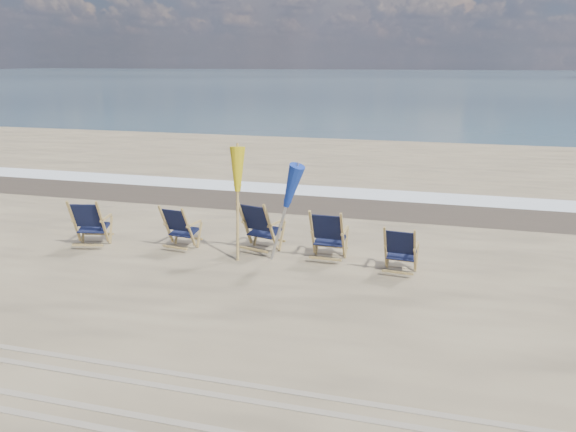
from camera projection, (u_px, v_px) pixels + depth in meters
name	position (u px, v px, depth m)	size (l,w,h in m)	color
ocean	(434.00, 78.00, 127.94)	(400.00, 400.00, 0.00)	#3D5765
surf_foam	(342.00, 192.00, 16.72)	(200.00, 1.40, 0.01)	silver
wet_sand_strip	(333.00, 204.00, 15.32)	(200.00, 2.60, 0.00)	#42362A
tire_tracks	(172.00, 404.00, 6.40)	(80.00, 1.30, 0.01)	gray
beach_chair_0	(102.00, 224.00, 11.59)	(0.69, 0.77, 1.07)	black
beach_chair_1	(189.00, 229.00, 11.38)	(0.63, 0.70, 0.98)	black
beach_chair_2	(270.00, 229.00, 11.15)	(0.71, 0.80, 1.12)	black
beach_chair_3	(342.00, 237.00, 10.73)	(0.68, 0.77, 1.07)	black
beach_chair_4	(415.00, 252.00, 10.05)	(0.61, 0.68, 0.95)	black
umbrella_yellow	(237.00, 176.00, 10.69)	(0.30, 0.30, 2.20)	#A58649
umbrella_blue	(283.00, 186.00, 10.49)	(0.30, 0.30, 2.05)	#A5A5AD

